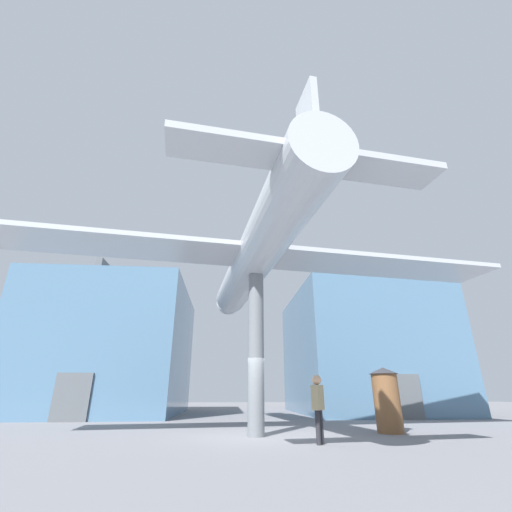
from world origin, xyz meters
name	(u,v)px	position (x,y,z in m)	size (l,w,h in m)	color
ground_plane	(256,437)	(0.00, 0.00, 0.00)	(80.00, 80.00, 0.00)	slate
glass_pavilion_left	(115,349)	(-8.73, 12.38, 4.12)	(9.44, 11.57, 8.81)	slate
glass_pavilion_right	(360,352)	(8.73, 12.38, 4.12)	(9.44, 11.57, 8.81)	slate
support_pylon_central	(256,349)	(0.00, 0.00, 2.81)	(0.58, 0.58, 5.62)	slate
suspended_airplane	(255,257)	(-0.02, 0.14, 6.46)	(21.22, 15.34, 3.04)	#B2B7BC
visitor_person	(318,403)	(1.65, -1.98, 1.09)	(0.43, 0.45, 1.85)	#232328
info_kiosk	(387,398)	(4.92, 0.60, 1.16)	(1.08, 1.08, 2.25)	brown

